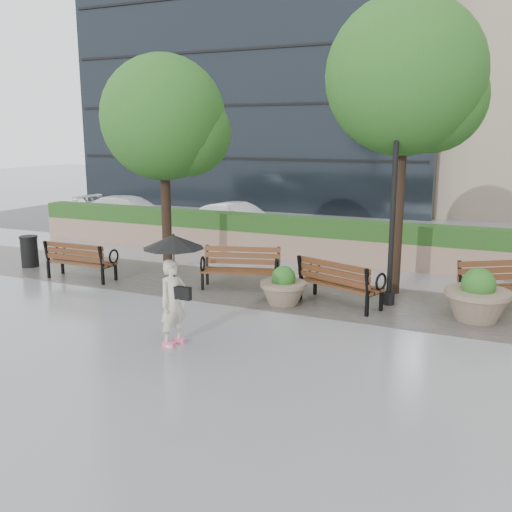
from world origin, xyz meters
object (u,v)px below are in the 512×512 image
at_px(planter_left, 283,289).
at_px(lamppost, 392,221).
at_px(bench_2, 339,292).
at_px(planter_right, 477,300).
at_px(bench_3, 503,295).
at_px(pedestrian, 174,279).
at_px(trash_bin, 29,252).
at_px(bench_1, 241,277).
at_px(car_right, 238,220).
at_px(bench_0, 81,268).
at_px(car_left, 131,213).

bearing_deg(planter_left, lamppost, 23.18).
relative_size(bench_2, lamppost, 0.48).
relative_size(planter_left, planter_right, 0.80).
bearing_deg(planter_left, planter_right, 8.09).
bearing_deg(bench_3, planter_right, -146.88).
xyz_separation_m(bench_3, pedestrian, (-5.68, -5.08, 0.97)).
xyz_separation_m(planter_left, lamppost, (2.29, 0.98, 1.65)).
distance_m(trash_bin, lamppost, 10.86).
bearing_deg(planter_right, pedestrian, -142.83).
bearing_deg(planter_left, bench_1, 152.18).
bearing_deg(bench_3, bench_2, 167.17).
distance_m(bench_1, trash_bin, 6.95).
distance_m(bench_3, trash_bin, 13.28).
distance_m(planter_left, pedestrian, 3.57).
height_order(planter_left, trash_bin, planter_left).
bearing_deg(bench_1, bench_3, -7.36).
xyz_separation_m(trash_bin, lamppost, (10.74, 0.53, 1.56)).
bearing_deg(planter_right, car_right, 142.24).
xyz_separation_m(bench_2, planter_right, (3.02, 0.15, 0.13)).
distance_m(bench_2, planter_left, 1.31).
relative_size(bench_1, bench_3, 1.01).
bearing_deg(pedestrian, bench_3, -30.56).
bearing_deg(bench_0, pedestrian, 147.13).
bearing_deg(pedestrian, bench_1, 25.79).
distance_m(bench_0, pedestrian, 6.07).
bearing_deg(trash_bin, lamppost, 2.83).
xyz_separation_m(planter_right, trash_bin, (-12.70, -0.16, -0.01)).
bearing_deg(pedestrian, trash_bin, 81.09).
height_order(bench_0, car_left, car_left).
relative_size(lamppost, car_right, 1.15).
distance_m(bench_3, lamppost, 3.10).
bearing_deg(car_right, trash_bin, 168.00).
bearing_deg(trash_bin, pedestrian, -26.58).
bearing_deg(bench_3, planter_left, 167.15).
xyz_separation_m(lamppost, car_right, (-7.28, 6.79, -1.36)).
relative_size(planter_left, pedestrian, 0.52).
height_order(bench_1, planter_right, planter_right).
distance_m(trash_bin, pedestrian, 8.46).
xyz_separation_m(planter_left, car_left, (-9.93, 7.53, 0.33)).
distance_m(bench_1, lamppost, 4.16).
distance_m(bench_0, planter_right, 10.26).
bearing_deg(car_right, lamppost, -119.71).
xyz_separation_m(trash_bin, car_right, (3.46, 7.32, 0.20)).
bearing_deg(pedestrian, car_left, 57.38).
bearing_deg(bench_2, car_right, -28.88).
bearing_deg(lamppost, pedestrian, -126.73).
relative_size(planter_left, lamppost, 0.24).
bearing_deg(pedestrian, car_right, 37.85).
bearing_deg(car_right, planter_right, -114.48).
distance_m(bench_2, pedestrian, 4.45).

